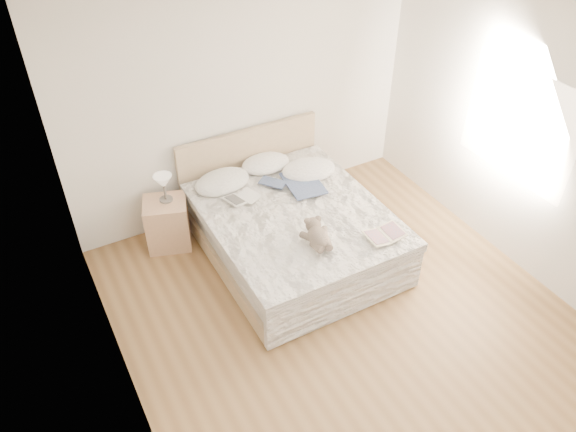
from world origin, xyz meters
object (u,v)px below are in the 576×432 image
object	(u,v)px
bed	(291,229)
photo_book	(242,198)
nightstand	(168,223)
table_lamp	(163,183)
childrens_book	(384,235)
teddy_bear	(318,243)

from	to	relation	value
bed	photo_book	distance (m)	0.61
bed	photo_book	xyz separation A→B (m)	(-0.40, 0.33, 0.32)
nightstand	bed	bearing A→B (deg)	-34.02
table_lamp	childrens_book	world-z (taller)	table_lamp
teddy_bear	nightstand	bearing A→B (deg)	133.46
table_lamp	childrens_book	size ratio (longest dim) A/B	0.79
nightstand	teddy_bear	size ratio (longest dim) A/B	1.59
bed	table_lamp	size ratio (longest dim) A/B	7.00
bed	teddy_bear	world-z (taller)	bed
bed	table_lamp	xyz separation A→B (m)	(-1.07, 0.78, 0.47)
bed	teddy_bear	bearing A→B (deg)	-96.95
table_lamp	photo_book	bearing A→B (deg)	-33.50
bed	nightstand	world-z (taller)	bed
nightstand	childrens_book	bearing A→B (deg)	-44.02
bed	childrens_book	xyz separation A→B (m)	(0.55, -0.85, 0.32)
bed	photo_book	bearing A→B (deg)	140.17
childrens_book	teddy_bear	size ratio (longest dim) A/B	1.10
nightstand	teddy_bear	distance (m)	1.78
nightstand	teddy_bear	xyz separation A→B (m)	(1.03, -1.41, 0.37)
table_lamp	childrens_book	distance (m)	2.30
photo_book	childrens_book	size ratio (longest dim) A/B	0.87
bed	photo_book	world-z (taller)	bed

